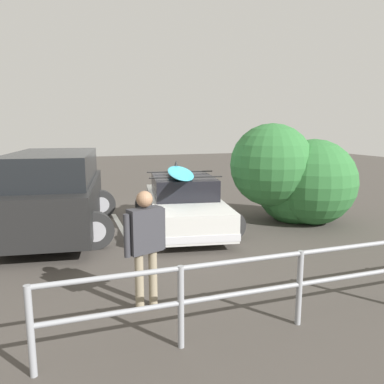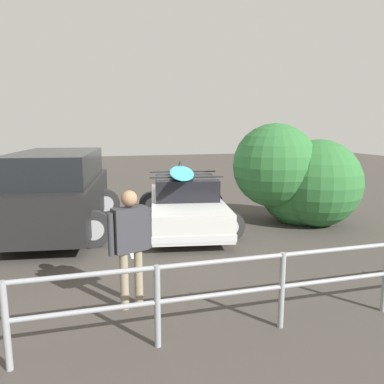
{
  "view_description": "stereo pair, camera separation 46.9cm",
  "coord_description": "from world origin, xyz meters",
  "px_view_note": "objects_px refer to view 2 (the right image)",
  "views": [
    {
      "loc": [
        1.88,
        8.92,
        2.38
      ],
      "look_at": [
        -0.74,
        1.22,
        0.95
      ],
      "focal_mm": 35.0,
      "sensor_mm": 36.0,
      "label": 1
    },
    {
      "loc": [
        1.43,
        9.05,
        2.38
      ],
      "look_at": [
        -0.74,
        1.22,
        0.95
      ],
      "focal_mm": 35.0,
      "sensor_mm": 36.0,
      "label": 2
    }
  ],
  "objects_px": {
    "sedan_car": "(185,202)",
    "person_bystander": "(130,238)",
    "suv_car": "(58,191)",
    "bush_near_left": "(295,177)"
  },
  "relations": [
    {
      "from": "person_bystander",
      "to": "bush_near_left",
      "type": "xyz_separation_m",
      "value": [
        -4.4,
        -3.37,
        0.21
      ]
    },
    {
      "from": "sedan_car",
      "to": "person_bystander",
      "type": "height_order",
      "value": "person_bystander"
    },
    {
      "from": "sedan_car",
      "to": "person_bystander",
      "type": "distance_m",
      "value": 4.14
    },
    {
      "from": "sedan_car",
      "to": "bush_near_left",
      "type": "distance_m",
      "value": 2.79
    },
    {
      "from": "suv_car",
      "to": "bush_near_left",
      "type": "bearing_deg",
      "value": 172.09
    },
    {
      "from": "sedan_car",
      "to": "person_bystander",
      "type": "relative_size",
      "value": 2.7
    },
    {
      "from": "suv_car",
      "to": "person_bystander",
      "type": "height_order",
      "value": "suv_car"
    },
    {
      "from": "sedan_car",
      "to": "person_bystander",
      "type": "xyz_separation_m",
      "value": [
        1.7,
        3.75,
        0.36
      ]
    },
    {
      "from": "sedan_car",
      "to": "person_bystander",
      "type": "bearing_deg",
      "value": 65.64
    },
    {
      "from": "suv_car",
      "to": "person_bystander",
      "type": "distance_m",
      "value": 4.31
    }
  ]
}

